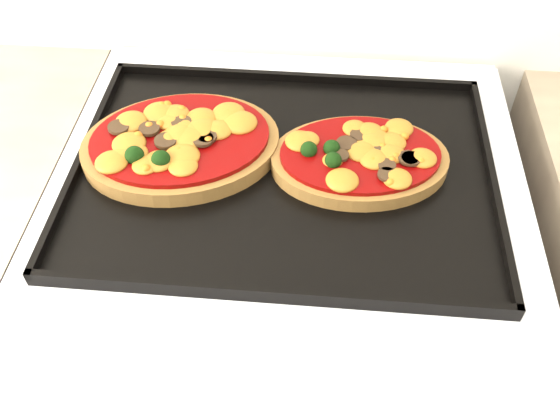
# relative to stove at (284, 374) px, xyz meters

# --- Properties ---
(stove) EXTENTS (0.60, 0.60, 0.91)m
(stove) POSITION_rel_stove_xyz_m (0.00, 0.00, 0.00)
(stove) COLOR silver
(stove) RESTS_ON floor
(baking_tray) EXTENTS (0.51, 0.38, 0.02)m
(baking_tray) POSITION_rel_stove_xyz_m (-0.00, 0.03, 0.47)
(baking_tray) COLOR black
(baking_tray) RESTS_ON stove
(pizza_left) EXTENTS (0.29, 0.24, 0.04)m
(pizza_left) POSITION_rel_stove_xyz_m (-0.13, 0.05, 0.48)
(pizza_left) COLOR olive
(pizza_left) RESTS_ON baking_tray
(pizza_right) EXTENTS (0.23, 0.18, 0.03)m
(pizza_right) POSITION_rel_stove_xyz_m (0.09, 0.05, 0.48)
(pizza_right) COLOR olive
(pizza_right) RESTS_ON baking_tray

